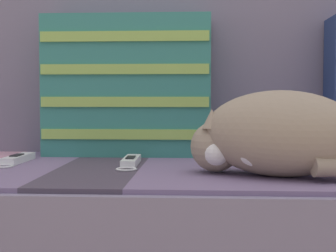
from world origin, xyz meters
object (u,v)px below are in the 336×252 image
game_remote_near (17,159)px  game_remote_far (131,161)px  couch (183,237)px  throw_pillow_striped (128,86)px  sleeping_cat (272,136)px

game_remote_near → game_remote_far: 0.30m
couch → game_remote_near: bearing=180.0°
throw_pillow_striped → game_remote_far: throw_pillow_striped is taller
game_remote_near → game_remote_far: same height
throw_pillow_striped → sleeping_cat: size_ratio=1.21×
throw_pillow_striped → game_remote_near: 0.37m
couch → game_remote_far: (-0.13, -0.03, 0.20)m
sleeping_cat → game_remote_near: 0.66m
sleeping_cat → game_remote_far: bearing=153.3°
couch → game_remote_far: game_remote_far is taller
couch → game_remote_far: size_ratio=9.17×
couch → throw_pillow_striped: size_ratio=3.93×
throw_pillow_striped → game_remote_near: size_ratio=2.35×
game_remote_far → sleeping_cat: bearing=-26.7°
couch → throw_pillow_striped: throw_pillow_striped is taller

